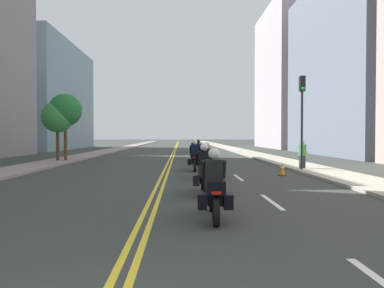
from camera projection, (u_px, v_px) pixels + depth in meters
ground_plane at (175, 149)px, 50.20m from camera, size 264.00×264.00×0.00m
sidewalk_left at (117, 149)px, 49.95m from camera, size 2.53×144.00×0.12m
sidewalk_right at (233, 149)px, 50.45m from camera, size 2.53×144.00×0.12m
centreline_yellow_inner at (174, 149)px, 50.20m from camera, size 0.12×132.00×0.01m
centreline_yellow_outer at (176, 149)px, 50.21m from camera, size 0.12×132.00×0.01m
lane_dashes_white at (211, 158)px, 31.32m from camera, size 0.14×56.40×0.01m
building_right_1 at (353, 66)px, 35.85m from camera, size 7.40×19.12×17.62m
building_left_2 at (43, 97)px, 51.21m from camera, size 8.94×21.71×14.78m
building_right_2 at (297, 78)px, 57.05m from camera, size 9.75×17.41×21.91m
motorcycle_0 at (214, 191)px, 8.14m from camera, size 0.77×2.11×1.62m
motorcycle_1 at (204, 174)px, 11.68m from camera, size 0.76×2.24×1.66m
motorcycle_2 at (207, 164)px, 15.69m from camera, size 0.76×2.14×1.61m
motorcycle_3 at (195, 159)px, 19.54m from camera, size 0.78×2.18×1.66m
motorcycle_4 at (198, 155)px, 23.35m from camera, size 0.76×2.10×1.65m
motorcycle_5 at (195, 152)px, 26.91m from camera, size 0.77×2.16×1.64m
traffic_cone_1 at (282, 169)px, 17.14m from camera, size 0.34×0.34×0.63m
traffic_light_near at (302, 106)px, 19.01m from camera, size 0.28×0.38×5.04m
pedestrian_0 at (303, 155)px, 19.86m from camera, size 0.50×0.30×1.65m
street_tree_0 at (65, 110)px, 26.24m from camera, size 2.38×2.38×4.95m
street_tree_1 at (57, 117)px, 26.06m from camera, size 2.28×2.28×4.41m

